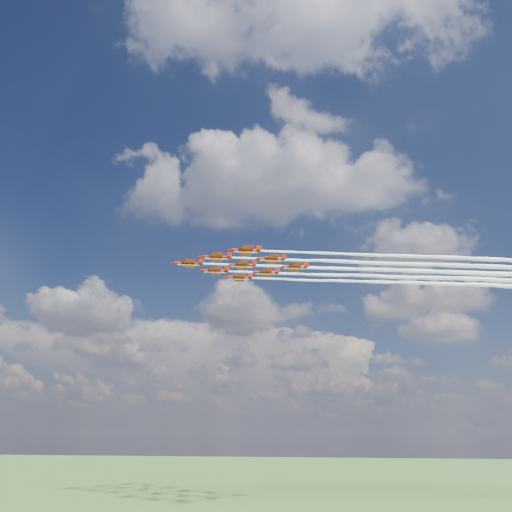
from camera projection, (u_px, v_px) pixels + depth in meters
name	position (u px, v px, depth m)	size (l,w,h in m)	color
ground	(218.00, 504.00, 148.00)	(600.00, 600.00, 0.00)	#2D511E
jet_lead	(351.00, 269.00, 174.92)	(115.88, 38.60, 2.74)	#A81A09
jet_row2_port	(384.00, 263.00, 168.89)	(115.88, 38.60, 2.74)	#A81A09
jet_row2_starb	(370.00, 276.00, 182.73)	(115.88, 38.60, 2.74)	#A81A09
jet_row3_port	(418.00, 257.00, 162.86)	(115.88, 38.60, 2.74)	#A81A09
jet_row3_centre	(401.00, 271.00, 176.70)	(115.88, 38.60, 2.74)	#A81A09
jet_row3_starb	(387.00, 282.00, 190.54)	(115.88, 38.60, 2.74)	#A81A09
jet_row4_port	(435.00, 265.00, 170.67)	(115.88, 38.60, 2.74)	#A81A09
jet_row4_starb	(417.00, 277.00, 184.51)	(115.88, 38.60, 2.74)	#A81A09
jet_tail	(450.00, 272.00, 178.48)	(115.88, 38.60, 2.74)	#A81A09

